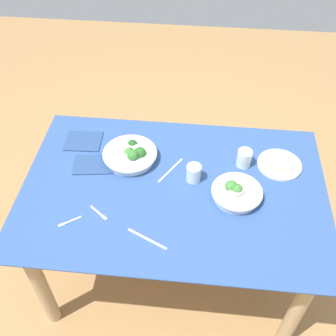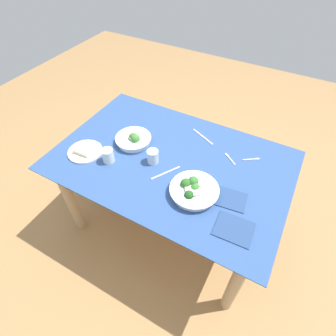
# 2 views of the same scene
# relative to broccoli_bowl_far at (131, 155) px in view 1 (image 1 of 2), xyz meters

# --- Properties ---
(ground_plane) EXTENTS (6.00, 6.00, 0.00)m
(ground_plane) POSITION_rel_broccoli_bowl_far_xyz_m (0.23, -0.17, -0.73)
(ground_plane) COLOR #9E7547
(dining_table) EXTENTS (1.42, 0.94, 0.70)m
(dining_table) POSITION_rel_broccoli_bowl_far_xyz_m (0.23, -0.17, -0.13)
(dining_table) COLOR #2D4C84
(dining_table) RESTS_ON ground_plane
(broccoli_bowl_far) EXTENTS (0.27, 0.27, 0.09)m
(broccoli_bowl_far) POSITION_rel_broccoli_bowl_far_xyz_m (0.00, 0.00, 0.00)
(broccoli_bowl_far) COLOR white
(broccoli_bowl_far) RESTS_ON dining_table
(broccoli_bowl_near) EXTENTS (0.23, 0.23, 0.08)m
(broccoli_bowl_near) POSITION_rel_broccoli_bowl_far_xyz_m (0.51, -0.19, -0.00)
(broccoli_bowl_near) COLOR white
(broccoli_bowl_near) RESTS_ON dining_table
(bread_side_plate) EXTENTS (0.21, 0.21, 0.04)m
(bread_side_plate) POSITION_rel_broccoli_bowl_far_xyz_m (0.73, 0.03, -0.02)
(bread_side_plate) COLOR silver
(bread_side_plate) RESTS_ON dining_table
(water_glass_center) EXTENTS (0.07, 0.07, 0.09)m
(water_glass_center) POSITION_rel_broccoli_bowl_far_xyz_m (0.32, -0.10, 0.01)
(water_glass_center) COLOR silver
(water_glass_center) RESTS_ON dining_table
(water_glass_side) EXTENTS (0.07, 0.07, 0.09)m
(water_glass_side) POSITION_rel_broccoli_bowl_far_xyz_m (0.55, 0.02, 0.01)
(water_glass_side) COLOR silver
(water_glass_side) RESTS_ON dining_table
(fork_by_far_bowl) EXTENTS (0.09, 0.07, 0.00)m
(fork_by_far_bowl) POSITION_rel_broccoli_bowl_far_xyz_m (-0.08, -0.35, -0.03)
(fork_by_far_bowl) COLOR #B7B7BC
(fork_by_far_bowl) RESTS_ON dining_table
(fork_by_near_bowl) EXTENTS (0.09, 0.07, 0.00)m
(fork_by_near_bowl) POSITION_rel_broccoli_bowl_far_xyz_m (-0.20, -0.41, -0.03)
(fork_by_near_bowl) COLOR #B7B7BC
(fork_by_near_bowl) RESTS_ON dining_table
(table_knife_left) EXTENTS (0.18, 0.09, 0.00)m
(table_knife_left) POSITION_rel_broccoli_bowl_far_xyz_m (0.14, -0.46, -0.03)
(table_knife_left) COLOR #B7B7BC
(table_knife_left) RESTS_ON dining_table
(table_knife_right) EXTENTS (0.11, 0.17, 0.00)m
(table_knife_right) POSITION_rel_broccoli_bowl_far_xyz_m (0.20, -0.06, -0.03)
(table_knife_right) COLOR #B7B7BC
(table_knife_right) RESTS_ON dining_table
(napkin_folded_upper) EXTENTS (0.21, 0.16, 0.01)m
(napkin_folded_upper) POSITION_rel_broccoli_bowl_far_xyz_m (-0.18, -0.06, -0.03)
(napkin_folded_upper) COLOR navy
(napkin_folded_upper) RESTS_ON dining_table
(napkin_folded_lower) EXTENTS (0.19, 0.16, 0.01)m
(napkin_folded_lower) POSITION_rel_broccoli_bowl_far_xyz_m (-0.27, 0.10, -0.03)
(napkin_folded_lower) COLOR navy
(napkin_folded_lower) RESTS_ON dining_table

